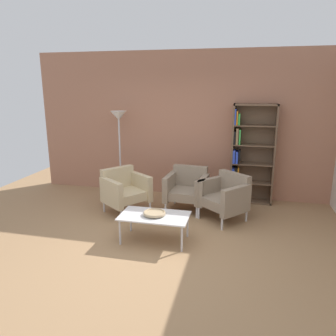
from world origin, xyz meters
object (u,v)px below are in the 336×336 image
Objects in this scene: coffee_table_low at (154,217)px; armchair_near_window at (124,189)px; bookshelf_tall at (249,155)px; floor_lamp_torchiere at (119,126)px; armchair_spare_guest at (187,188)px; decorative_bowl at (154,213)px; armchair_corner_red at (225,196)px.

coffee_table_low is 1.06× the size of armchair_near_window.
bookshelf_tall reaches higher than coffee_table_low.
floor_lamp_torchiere is (-1.23, 1.83, 1.08)m from coffee_table_low.
armchair_near_window is at bearing -157.58° from armchair_spare_guest.
armchair_near_window is at bearing 130.10° from decorative_bowl.
bookshelf_tall reaches higher than armchair_corner_red.
coffee_table_low is 1.41m from armchair_corner_red.
armchair_spare_guest is at bearing -162.09° from armchair_corner_red.
floor_lamp_torchiere reaches higher than armchair_near_window.
bookshelf_tall is 1.90× the size of coffee_table_low.
armchair_near_window and armchair_spare_guest have the same top height.
armchair_corner_red reaches higher than coffee_table_low.
bookshelf_tall is at bearing -27.35° from armchair_near_window.
floor_lamp_torchiere is (-0.40, 0.84, 1.03)m from armchair_near_window.
armchair_near_window is at bearing 130.10° from coffee_table_low.
armchair_spare_guest is (0.25, 1.34, 0.05)m from coffee_table_low.
armchair_spare_guest is at bearing -146.05° from bookshelf_tall.
bookshelf_tall is 2.50m from coffee_table_low.
armchair_spare_guest reaches higher than decorative_bowl.
coffee_table_low is 3.12× the size of decorative_bowl.
armchair_near_window is at bearing -137.71° from armchair_corner_red.
coffee_table_low is 1.36m from armchair_spare_guest.
armchair_spare_guest is at bearing 79.47° from decorative_bowl.
floor_lamp_torchiere is at bearing 61.53° from armchair_near_window.
armchair_spare_guest is at bearing -18.53° from floor_lamp_torchiere.
floor_lamp_torchiere reaches higher than coffee_table_low.
bookshelf_tall is at bearing 57.41° from coffee_table_low.
bookshelf_tall is at bearing 4.94° from floor_lamp_torchiere.
armchair_corner_red is at bearing -110.23° from bookshelf_tall.
decorative_bowl is 1.36m from armchair_spare_guest.
armchair_corner_red is at bearing -51.77° from armchair_near_window.
bookshelf_tall is 2.00× the size of armchair_corner_red.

